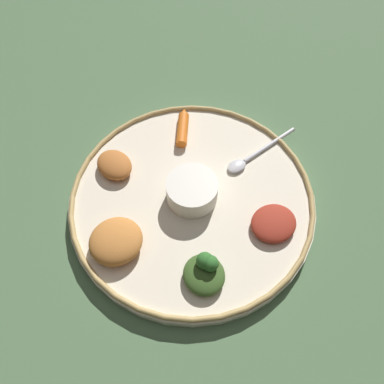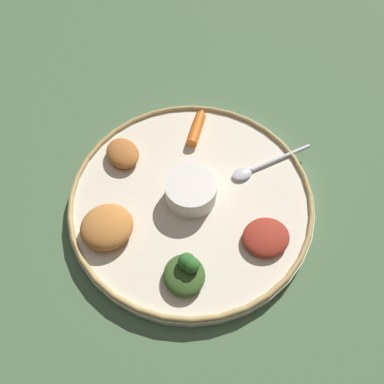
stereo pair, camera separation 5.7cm
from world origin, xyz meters
TOP-DOWN VIEW (x-y plane):
  - ground_plane at (0.00, 0.00)m, footprint 2.40×2.40m
  - platter at (0.00, 0.00)m, footprint 0.39×0.39m
  - platter_rim at (0.00, 0.00)m, footprint 0.39×0.39m
  - center_bowl at (0.00, 0.00)m, footprint 0.08×0.08m
  - spoon at (0.11, 0.05)m, footprint 0.14×0.08m
  - greens_pile at (-0.01, -0.13)m, footprint 0.07×0.07m
  - carrot_near_spoon at (0.01, 0.14)m, footprint 0.04×0.08m
  - mound_beet at (0.11, -0.07)m, footprint 0.09×0.08m
  - mound_squash at (-0.12, -0.06)m, footprint 0.10×0.10m
  - mound_chickpea at (-0.11, 0.08)m, footprint 0.08×0.08m

SIDE VIEW (x-z plane):
  - ground_plane at x=0.00m, z-range 0.00..0.00m
  - platter at x=0.00m, z-range 0.00..0.02m
  - platter_rim at x=0.00m, z-range 0.02..0.03m
  - spoon at x=0.11m, z-range 0.02..0.03m
  - carrot_near_spoon at x=0.01m, z-range 0.02..0.04m
  - mound_beet at x=0.11m, z-range 0.02..0.04m
  - mound_chickpea at x=-0.11m, z-range 0.02..0.04m
  - greens_pile at x=-0.01m, z-range 0.02..0.06m
  - mound_squash at x=-0.12m, z-range 0.02..0.05m
  - center_bowl at x=0.00m, z-range 0.02..0.06m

